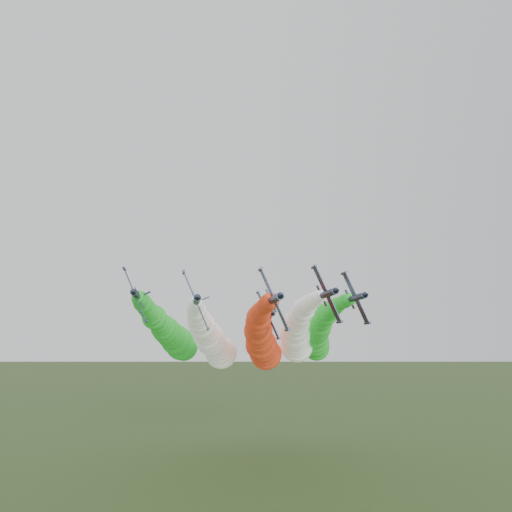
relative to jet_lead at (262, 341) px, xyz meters
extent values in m
cylinder|color=black|center=(-5.28, -48.07, 6.23)|extent=(1.60, 9.88, 1.60)
cone|color=black|center=(-5.28, -53.89, 6.23)|extent=(1.45, 1.98, 1.45)
cone|color=black|center=(-5.28, -42.69, 6.23)|extent=(1.45, 0.99, 1.45)
ellipsoid|color=black|center=(-4.88, -50.27, 6.41)|extent=(0.97, 2.06, 1.09)
cube|color=black|center=(-5.43, -48.29, 6.16)|extent=(4.44, 2.09, 9.66)
cylinder|color=black|center=(-7.59, -48.29, 10.97)|extent=(0.64, 2.85, 0.64)
cylinder|color=black|center=(-3.27, -48.29, 1.36)|extent=(0.64, 2.85, 0.64)
cube|color=black|center=(-4.13, -43.90, 6.75)|extent=(2.37, 1.65, 1.18)
cube|color=black|center=(-5.13, -43.90, 6.30)|extent=(1.81, 1.21, 3.85)
sphere|color=red|center=(-5.28, -44.23, 6.23)|extent=(2.91, 2.91, 2.91)
sphere|color=red|center=(-5.26, -41.36, 6.16)|extent=(3.14, 3.14, 3.14)
sphere|color=red|center=(-5.20, -38.48, 6.00)|extent=(3.05, 3.05, 3.05)
sphere|color=red|center=(-5.10, -35.61, 5.80)|extent=(2.99, 2.99, 2.99)
sphere|color=red|center=(-4.96, -32.74, 5.55)|extent=(3.62, 3.62, 3.62)
sphere|color=red|center=(-4.78, -29.87, 5.25)|extent=(4.10, 4.10, 4.10)
sphere|color=red|center=(-4.55, -26.99, 4.92)|extent=(4.00, 4.00, 4.00)
sphere|color=red|center=(-4.29, -24.12, 4.56)|extent=(5.30, 5.30, 5.30)
sphere|color=red|center=(-3.99, -21.25, 4.16)|extent=(4.28, 4.28, 4.28)
sphere|color=red|center=(-3.65, -18.38, 3.73)|extent=(5.64, 5.64, 5.64)
sphere|color=red|center=(-3.26, -15.50, 3.27)|extent=(5.69, 5.69, 5.69)
sphere|color=red|center=(-2.84, -12.63, 2.78)|extent=(5.35, 5.35, 5.35)
sphere|color=red|center=(-2.38, -9.76, 2.26)|extent=(6.75, 6.75, 6.75)
sphere|color=red|center=(-1.87, -6.89, 1.72)|extent=(5.75, 5.75, 5.75)
sphere|color=red|center=(-1.33, -4.01, 1.15)|extent=(6.07, 6.07, 6.07)
sphere|color=red|center=(-0.74, -1.14, 0.56)|extent=(6.79, 6.79, 6.79)
sphere|color=red|center=(-0.12, 1.73, -0.06)|extent=(6.72, 6.72, 6.72)
sphere|color=red|center=(0.55, 4.60, -0.70)|extent=(8.06, 8.06, 8.06)
sphere|color=red|center=(1.25, 7.48, -1.36)|extent=(8.28, 8.28, 8.28)
sphere|color=red|center=(2.00, 10.35, -2.04)|extent=(7.55, 7.55, 7.55)
sphere|color=red|center=(2.79, 13.22, -2.75)|extent=(7.96, 7.96, 7.96)
sphere|color=red|center=(3.61, 16.09, -3.48)|extent=(8.96, 8.96, 8.96)
cylinder|color=black|center=(-17.48, -40.72, 6.50)|extent=(1.60, 9.88, 1.60)
cone|color=black|center=(-17.48, -46.53, 6.50)|extent=(1.45, 1.98, 1.45)
cone|color=black|center=(-17.48, -35.34, 6.50)|extent=(1.45, 0.99, 1.45)
ellipsoid|color=black|center=(-17.08, -42.91, 6.68)|extent=(0.97, 2.06, 1.09)
cube|color=black|center=(-17.63, -40.93, 6.44)|extent=(4.44, 2.09, 9.66)
cylinder|color=black|center=(-19.80, -40.93, 11.24)|extent=(0.64, 2.85, 0.64)
cylinder|color=black|center=(-15.47, -40.93, 1.63)|extent=(0.64, 2.85, 0.64)
cube|color=black|center=(-16.33, -36.54, 7.02)|extent=(2.37, 1.65, 1.18)
cube|color=black|center=(-17.33, -36.54, 6.57)|extent=(1.81, 1.21, 3.85)
sphere|color=white|center=(-17.48, -36.87, 6.50)|extent=(2.40, 2.40, 2.40)
sphere|color=white|center=(-17.46, -34.00, 6.43)|extent=(2.88, 2.88, 2.88)
sphere|color=white|center=(-17.40, -31.13, 6.28)|extent=(2.96, 2.96, 2.96)
sphere|color=white|center=(-17.30, -28.26, 6.07)|extent=(3.21, 3.21, 3.21)
sphere|color=white|center=(-17.16, -25.38, 5.82)|extent=(3.95, 3.95, 3.95)
sphere|color=white|center=(-16.98, -22.51, 5.53)|extent=(3.93, 3.93, 3.93)
sphere|color=white|center=(-16.76, -19.64, 5.20)|extent=(4.44, 4.44, 4.44)
sphere|color=white|center=(-16.50, -16.77, 4.83)|extent=(4.67, 4.67, 4.67)
sphere|color=white|center=(-16.19, -13.89, 4.43)|extent=(5.40, 5.40, 5.40)
sphere|color=white|center=(-15.85, -11.02, 4.00)|extent=(5.19, 5.19, 5.19)
sphere|color=white|center=(-15.47, -8.15, 3.54)|extent=(6.24, 6.24, 6.24)
sphere|color=white|center=(-15.04, -5.28, 3.05)|extent=(6.05, 6.05, 6.05)
sphere|color=white|center=(-14.58, -2.40, 2.54)|extent=(6.08, 6.08, 6.08)
sphere|color=white|center=(-14.08, 0.47, 2.00)|extent=(6.37, 6.37, 6.37)
sphere|color=white|center=(-13.53, 3.34, 1.43)|extent=(7.50, 7.50, 7.50)
sphere|color=white|center=(-12.95, 6.21, 0.84)|extent=(7.78, 7.78, 7.78)
sphere|color=white|center=(-12.32, 9.09, 0.22)|extent=(8.02, 8.02, 8.02)
sphere|color=white|center=(-11.66, 11.96, -0.42)|extent=(7.24, 7.24, 7.24)
sphere|color=white|center=(-10.95, 14.83, -1.08)|extent=(7.30, 7.30, 7.30)
sphere|color=white|center=(-10.20, 17.70, -1.77)|extent=(7.50, 7.50, 7.50)
sphere|color=white|center=(-9.42, 20.58, -2.48)|extent=(8.22, 8.22, 8.22)
sphere|color=white|center=(-8.59, 23.45, -3.21)|extent=(9.31, 9.31, 9.31)
cylinder|color=black|center=(5.17, -42.00, 7.81)|extent=(1.60, 9.88, 1.60)
cone|color=black|center=(5.17, -47.81, 7.81)|extent=(1.45, 1.98, 1.45)
cone|color=black|center=(5.17, -36.62, 7.81)|extent=(1.45, 0.99, 1.45)
ellipsoid|color=black|center=(5.57, -44.19, 7.99)|extent=(0.97, 2.06, 1.09)
cube|color=black|center=(5.02, -42.22, 7.74)|extent=(4.44, 2.09, 9.66)
cylinder|color=black|center=(2.86, -42.22, 12.54)|extent=(0.64, 2.85, 0.64)
cylinder|color=black|center=(7.18, -42.22, 2.93)|extent=(0.64, 2.85, 0.64)
cube|color=black|center=(6.32, -37.83, 8.32)|extent=(2.37, 1.65, 1.18)
cube|color=black|center=(5.32, -37.83, 7.87)|extent=(1.81, 1.21, 3.85)
sphere|color=white|center=(5.17, -38.16, 7.81)|extent=(2.16, 2.16, 2.16)
sphere|color=white|center=(5.19, -35.28, 7.73)|extent=(2.80, 2.80, 2.80)
sphere|color=white|center=(5.25, -32.41, 7.58)|extent=(3.07, 3.07, 3.07)
sphere|color=white|center=(5.35, -29.54, 7.37)|extent=(3.28, 3.28, 3.28)
sphere|color=white|center=(5.50, -26.67, 7.12)|extent=(3.93, 3.93, 3.93)
sphere|color=white|center=(5.68, -23.79, 6.83)|extent=(3.86, 3.86, 3.86)
sphere|color=white|center=(5.90, -20.92, 6.50)|extent=(4.96, 4.96, 4.96)
sphere|color=white|center=(6.16, -18.05, 6.13)|extent=(4.32, 4.32, 4.32)
sphere|color=white|center=(6.46, -15.18, 5.73)|extent=(5.21, 5.21, 5.21)
sphere|color=white|center=(6.81, -12.30, 5.30)|extent=(5.21, 5.21, 5.21)
sphere|color=white|center=(7.19, -9.43, 4.84)|extent=(5.63, 5.63, 5.63)
sphere|color=white|center=(7.61, -6.56, 4.35)|extent=(6.41, 6.41, 6.41)
sphere|color=white|center=(8.08, -3.69, 3.84)|extent=(5.81, 5.81, 5.81)
sphere|color=white|center=(8.58, -0.81, 3.30)|extent=(6.76, 6.76, 6.76)
sphere|color=white|center=(9.13, 2.06, 2.73)|extent=(6.88, 6.88, 6.88)
sphere|color=white|center=(9.71, 4.93, 2.14)|extent=(7.89, 7.89, 7.89)
sphere|color=white|center=(10.33, 7.80, 1.52)|extent=(8.09, 8.09, 8.09)
sphere|color=white|center=(11.00, 10.68, 0.88)|extent=(7.37, 7.37, 7.37)
sphere|color=white|center=(11.71, 13.55, 0.22)|extent=(7.72, 7.72, 7.72)
sphere|color=white|center=(12.45, 16.42, -0.47)|extent=(8.24, 8.24, 8.24)
sphere|color=white|center=(13.24, 19.29, -1.18)|extent=(9.52, 9.52, 9.52)
sphere|color=white|center=(14.07, 22.17, -1.91)|extent=(8.33, 8.33, 8.33)
cylinder|color=black|center=(-28.44, -32.16, 8.15)|extent=(1.60, 9.88, 1.60)
cone|color=black|center=(-28.44, -37.98, 8.15)|extent=(1.45, 1.98, 1.45)
cone|color=black|center=(-28.44, -26.79, 8.15)|extent=(1.45, 0.99, 1.45)
ellipsoid|color=black|center=(-28.04, -34.36, 8.33)|extent=(0.97, 2.06, 1.09)
cube|color=black|center=(-28.59, -32.38, 8.08)|extent=(4.44, 2.09, 9.66)
cylinder|color=black|center=(-30.76, -32.38, 12.88)|extent=(0.64, 2.85, 0.64)
cylinder|color=black|center=(-26.43, -32.38, 3.28)|extent=(0.64, 2.85, 0.64)
cube|color=black|center=(-27.29, -27.99, 8.67)|extent=(2.37, 1.65, 1.18)
cube|color=black|center=(-28.29, -27.99, 8.22)|extent=(1.81, 1.21, 3.85)
sphere|color=green|center=(-28.44, -28.32, 8.15)|extent=(2.46, 2.46, 2.46)
sphere|color=green|center=(-28.42, -25.45, 8.07)|extent=(3.14, 3.14, 3.14)
sphere|color=green|center=(-28.36, -22.58, 7.92)|extent=(3.31, 3.31, 3.31)
sphere|color=green|center=(-28.26, -19.71, 7.72)|extent=(3.94, 3.94, 3.94)
sphere|color=green|center=(-28.12, -16.83, 7.46)|extent=(3.78, 3.78, 3.78)
sphere|color=green|center=(-27.94, -13.96, 7.17)|extent=(4.01, 4.01, 4.01)
sphere|color=green|center=(-27.72, -11.09, 6.84)|extent=(4.09, 4.09, 4.09)
sphere|color=green|center=(-27.46, -8.22, 6.47)|extent=(4.31, 4.31, 4.31)
sphere|color=green|center=(-27.15, -5.34, 6.07)|extent=(4.94, 4.94, 4.94)
sphere|color=green|center=(-26.81, -2.47, 5.64)|extent=(5.87, 5.87, 5.87)
sphere|color=green|center=(-26.43, 0.40, 5.19)|extent=(4.99, 4.99, 4.99)
sphere|color=green|center=(-26.00, 3.27, 4.70)|extent=(5.41, 5.41, 5.41)
sphere|color=green|center=(-25.54, 6.15, 4.18)|extent=(5.69, 5.69, 5.69)
sphere|color=green|center=(-25.04, 9.02, 3.64)|extent=(6.72, 6.72, 6.72)
sphere|color=green|center=(-24.49, 11.89, 3.07)|extent=(7.21, 7.21, 7.21)
sphere|color=green|center=(-23.91, 14.76, 2.48)|extent=(7.33, 7.33, 7.33)
sphere|color=green|center=(-23.28, 17.64, 1.86)|extent=(7.59, 7.59, 7.59)
sphere|color=green|center=(-22.62, 20.51, 1.22)|extent=(7.19, 7.19, 7.19)
sphere|color=green|center=(-21.91, 23.38, 0.56)|extent=(8.70, 8.70, 8.70)
sphere|color=green|center=(-21.16, 26.25, -0.13)|extent=(7.62, 7.62, 7.62)
sphere|color=green|center=(-20.38, 29.13, -0.83)|extent=(9.38, 9.38, 9.38)
sphere|color=green|center=(-19.55, 32.00, -1.56)|extent=(8.46, 8.46, 8.46)
cylinder|color=black|center=(13.18, -33.98, 8.00)|extent=(1.60, 9.88, 1.60)
cone|color=black|center=(13.18, -39.80, 8.00)|extent=(1.45, 1.98, 1.45)
cone|color=black|center=(13.18, -28.60, 8.00)|extent=(1.45, 0.99, 1.45)
ellipsoid|color=black|center=(13.58, -36.18, 8.18)|extent=(0.97, 2.06, 1.09)
cube|color=black|center=(13.03, -34.20, 7.93)|extent=(4.44, 2.09, 9.66)
cylinder|color=black|center=(10.87, -34.20, 12.73)|extent=(0.64, 2.85, 0.64)
cylinder|color=black|center=(15.19, -34.20, 3.13)|extent=(0.64, 2.85, 0.64)
cube|color=black|center=(14.33, -29.81, 8.51)|extent=(2.37, 1.65, 1.18)
cube|color=black|center=(13.33, -29.81, 8.06)|extent=(1.81, 1.21, 3.85)
sphere|color=green|center=(13.18, -30.14, 8.00)|extent=(2.50, 2.50, 2.50)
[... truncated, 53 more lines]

